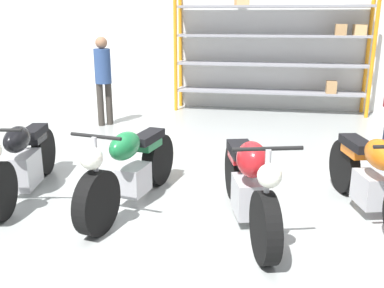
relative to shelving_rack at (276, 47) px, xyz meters
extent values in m
plane|color=#9EA3A0|center=(-0.93, -5.71, -1.48)|extent=(30.00, 30.00, 0.00)
cube|color=silver|center=(-0.93, 0.37, 0.32)|extent=(30.00, 0.08, 3.60)
cylinder|color=orange|center=(-2.24, -0.27, -0.11)|extent=(0.08, 0.08, 2.75)
cylinder|color=orange|center=(2.02, -0.27, -0.11)|extent=(0.08, 0.08, 2.75)
cylinder|color=orange|center=(-2.24, 0.28, -0.11)|extent=(0.08, 0.08, 2.75)
cylinder|color=orange|center=(2.02, 0.28, -0.11)|extent=(0.08, 0.08, 2.75)
cube|color=gray|center=(-0.11, 0.01, -1.02)|extent=(4.26, 0.55, 0.05)
cube|color=gray|center=(-0.11, 0.01, -0.39)|extent=(4.26, 0.55, 0.05)
cube|color=gray|center=(-0.11, 0.01, 0.23)|extent=(4.26, 0.55, 0.05)
cube|color=gray|center=(-0.11, 0.01, 0.86)|extent=(4.26, 0.55, 0.05)
cube|color=#A87F51|center=(1.26, -0.11, -0.86)|extent=(0.23, 0.25, 0.27)
cube|color=#A87F51|center=(1.35, -0.05, 0.37)|extent=(0.25, 0.28, 0.24)
cube|color=tan|center=(1.76, 0.06, 0.37)|extent=(0.26, 0.28, 0.23)
cylinder|color=black|center=(-2.86, -6.16, -1.16)|extent=(0.24, 0.65, 0.64)
cylinder|color=black|center=(-3.11, -4.78, -1.16)|extent=(0.24, 0.65, 0.64)
cube|color=#ADADB2|center=(-3.00, -5.42, -1.19)|extent=(0.31, 0.54, 0.42)
ellipsoid|color=black|center=(-2.96, -5.59, -0.75)|extent=(0.35, 0.56, 0.30)
cube|color=black|center=(-3.06, -5.05, -0.79)|extent=(0.30, 0.55, 0.10)
cube|color=black|center=(-3.07, -5.02, -0.88)|extent=(0.24, 0.39, 0.12)
cylinder|color=black|center=(-1.72, -6.27, -1.15)|extent=(0.27, 0.68, 0.66)
cylinder|color=black|center=(-1.46, -4.85, -1.15)|extent=(0.27, 0.68, 0.66)
cube|color=#ADADB2|center=(-1.58, -5.51, -1.18)|extent=(0.34, 0.44, 0.33)
ellipsoid|color=#196B38|center=(-1.61, -5.68, -0.73)|extent=(0.34, 0.56, 0.30)
cube|color=black|center=(-1.51, -5.13, -0.77)|extent=(0.31, 0.59, 0.10)
cube|color=#196B38|center=(-1.51, -5.10, -0.86)|extent=(0.25, 0.42, 0.12)
cylinder|color=#ADADB2|center=(-1.71, -6.25, -0.81)|extent=(0.06, 0.06, 0.67)
sphere|color=silver|center=(-1.72, -6.32, -0.67)|extent=(0.22, 0.22, 0.22)
cylinder|color=black|center=(-1.71, -6.22, -0.48)|extent=(0.55, 0.13, 0.04)
cylinder|color=black|center=(-0.06, -6.50, -1.15)|extent=(0.31, 0.67, 0.65)
cylinder|color=black|center=(-0.44, -5.12, -1.15)|extent=(0.31, 0.67, 0.65)
cube|color=#ADADB2|center=(-0.27, -5.76, -1.19)|extent=(0.37, 0.51, 0.38)
ellipsoid|color=#B2191E|center=(-0.22, -5.93, -0.72)|extent=(0.41, 0.50, 0.35)
cube|color=black|center=(-0.35, -5.44, -0.77)|extent=(0.38, 0.57, 0.10)
cube|color=#B2191E|center=(-0.38, -5.36, -0.86)|extent=(0.30, 0.41, 0.12)
cylinder|color=#ADADB2|center=(-0.07, -6.48, -0.80)|extent=(0.06, 0.06, 0.71)
sphere|color=silver|center=(-0.05, -6.55, -0.65)|extent=(0.21, 0.21, 0.21)
cylinder|color=black|center=(-0.08, -6.45, -0.44)|extent=(0.60, 0.20, 0.04)
cylinder|color=black|center=(0.87, -4.69, -1.15)|extent=(0.28, 0.67, 0.66)
cube|color=#ADADB2|center=(1.03, -5.34, -1.18)|extent=(0.31, 0.46, 0.35)
ellipsoid|color=orange|center=(1.07, -5.50, -0.73)|extent=(0.38, 0.56, 0.30)
cube|color=black|center=(0.94, -4.96, -0.77)|extent=(0.34, 0.59, 0.10)
cube|color=orange|center=(0.93, -4.94, -0.86)|extent=(0.27, 0.42, 0.12)
cylinder|color=#38332D|center=(-3.27, -1.87, -1.05)|extent=(0.13, 0.13, 0.85)
cylinder|color=#38332D|center=(-3.40, -1.99, -1.05)|extent=(0.13, 0.13, 0.85)
cylinder|color=navy|center=(-3.33, -1.93, -0.29)|extent=(0.45, 0.45, 0.67)
sphere|color=#9E7051|center=(-3.33, -1.93, 0.16)|extent=(0.23, 0.23, 0.23)
camera|label=1|loc=(-0.09, -9.95, 0.61)|focal=40.00mm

